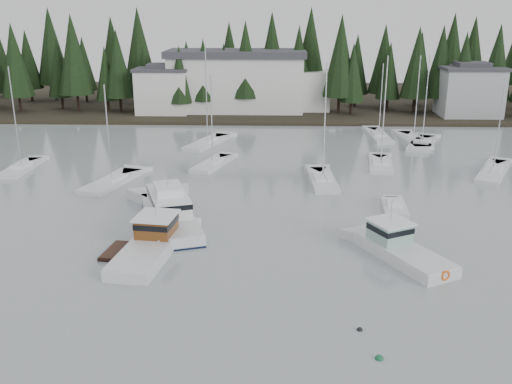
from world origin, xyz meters
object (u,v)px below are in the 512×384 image
sailboat_7 (213,165)px  sailboat_11 (208,144)px  sailboat_6 (323,181)px  harbor_inn (248,81)px  sailboat_5 (413,141)px  sailboat_12 (378,137)px  lobster_boat_teal (400,250)px  sailboat_10 (22,169)px  cabin_cruiser_center (170,215)px  sailboat_2 (380,166)px  runabout_1 (394,209)px  sailboat_9 (112,183)px  sailboat_4 (493,173)px  house_west (163,90)px  sailboat_13 (422,145)px  house_east_a (470,90)px  lobster_boat_brown (150,246)px

sailboat_7 → sailboat_11: 11.83m
sailboat_6 → sailboat_7: sailboat_6 is taller
harbor_inn → sailboat_5: size_ratio=2.30×
sailboat_6 → sailboat_12: size_ratio=1.19×
lobster_boat_teal → sailboat_10: bearing=31.5°
cabin_cruiser_center → lobster_boat_teal: cabin_cruiser_center is taller
cabin_cruiser_center → sailboat_5: bearing=-59.8°
harbor_inn → sailboat_10: sailboat_10 is taller
sailboat_2 → runabout_1: 16.15m
sailboat_10 → sailboat_2: bearing=-85.2°
lobster_boat_teal → sailboat_7: (-17.39, 26.74, -0.53)m
sailboat_2 → sailboat_5: 15.63m
sailboat_5 → runabout_1: (-8.72, -29.95, 0.07)m
sailboat_12 → sailboat_7: bearing=124.5°
sailboat_2 → sailboat_9: (-31.08, -8.29, -0.03)m
cabin_cruiser_center → sailboat_4: bearing=-82.5°
house_west → sailboat_10: (-10.40, -36.98, -4.58)m
house_west → sailboat_13: bearing=-28.6°
cabin_cruiser_center → house_west: bearing=-7.6°
sailboat_9 → sailboat_13: 43.72m
lobster_boat_teal → sailboat_12: bearing=-35.3°
sailboat_5 → sailboat_13: (0.66, -2.32, 0.00)m
harbor_inn → sailboat_13: size_ratio=2.27×
house_east_a → sailboat_10: 73.92m
sailboat_9 → sailboat_11: bearing=-7.3°
house_west → house_east_a: (54.00, -1.00, 0.25)m
lobster_boat_teal → sailboat_4: 28.98m
sailboat_6 → sailboat_10: sailboat_6 is taller
harbor_inn → sailboat_7: size_ratio=2.53×
house_east_a → sailboat_11: bearing=-153.6°
house_east_a → sailboat_13: bearing=-121.4°
sailboat_11 → sailboat_12: bearing=-58.0°
sailboat_2 → sailboat_9: bearing=112.9°
house_west → sailboat_9: size_ratio=0.83×
cabin_cruiser_center → sailboat_13: sailboat_13 is taller
cabin_cruiser_center → sailboat_5: sailboat_5 is taller
sailboat_4 → sailboat_6: size_ratio=0.84×
sailboat_9 → sailboat_5: bearing=-43.9°
house_east_a → runabout_1: (-22.42, -49.00, -4.77)m
sailboat_9 → lobster_boat_teal: bearing=-108.1°
house_east_a → sailboat_9: sailboat_9 is taller
sailboat_12 → runabout_1: (-4.13, -32.72, 0.08)m
harbor_inn → sailboat_10: (-25.44, -40.32, -5.70)m
sailboat_2 → sailboat_10: (-43.48, -3.06, -0.01)m
sailboat_9 → runabout_1: 30.59m
lobster_boat_brown → runabout_1: 23.98m
lobster_boat_brown → sailboat_13: size_ratio=0.81×
lobster_boat_teal → sailboat_11: sailboat_11 is taller
sailboat_10 → house_west: bearing=-14.9°
lobster_boat_brown → cabin_cruiser_center: cabin_cruiser_center is taller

